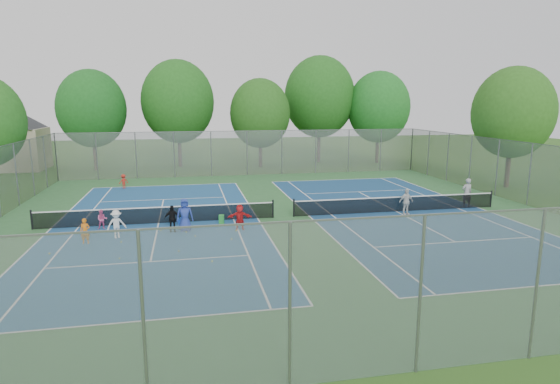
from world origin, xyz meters
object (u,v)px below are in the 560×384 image
(ball_hopper, at_px, (221,220))
(net_left, at_px, (158,215))
(instructor, at_px, (467,193))
(ball_crate, at_px, (182,221))
(net_right, at_px, (397,204))

(ball_hopper, bearing_deg, net_left, 165.57)
(instructor, bearing_deg, ball_crate, 2.89)
(net_right, height_order, ball_crate, net_right)
(net_right, bearing_deg, ball_hopper, -175.32)
(net_right, xyz_separation_m, ball_hopper, (-10.62, -0.87, -0.19))
(ball_hopper, bearing_deg, net_right, 4.68)
(net_right, xyz_separation_m, ball_crate, (-12.75, -0.35, -0.29))
(net_right, distance_m, ball_crate, 12.76)
(net_left, distance_m, ball_crate, 1.33)
(ball_crate, distance_m, instructor, 17.68)
(ball_crate, xyz_separation_m, instructor, (17.65, 0.70, 0.75))
(net_left, relative_size, ball_hopper, 24.44)
(ball_crate, height_order, ball_hopper, ball_hopper)
(ball_hopper, bearing_deg, instructor, 4.48)
(net_left, xyz_separation_m, ball_hopper, (3.38, -0.87, -0.19))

